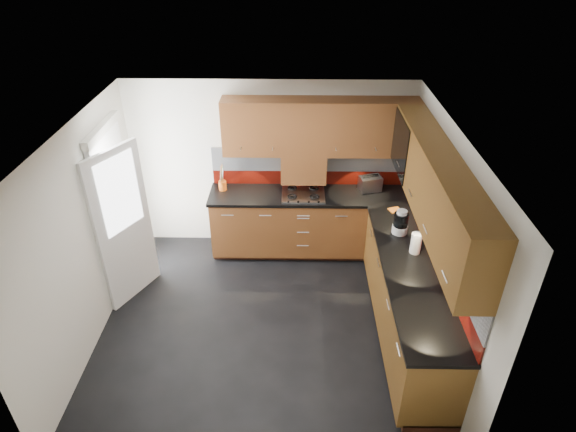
{
  "coord_description": "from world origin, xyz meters",
  "views": [
    {
      "loc": [
        0.34,
        -4.17,
        4.1
      ],
      "look_at": [
        0.26,
        0.65,
        1.11
      ],
      "focal_mm": 30.0,
      "sensor_mm": 36.0,
      "label": 1
    }
  ],
  "objects_px": {
    "utensil_pot": "(222,184)",
    "food_processor": "(401,223)",
    "gas_hob": "(303,194)",
    "toaster": "(370,184)"
  },
  "relations": [
    {
      "from": "gas_hob",
      "to": "food_processor",
      "type": "height_order",
      "value": "food_processor"
    },
    {
      "from": "gas_hob",
      "to": "food_processor",
      "type": "xyz_separation_m",
      "value": [
        1.13,
        -0.89,
        0.12
      ]
    },
    {
      "from": "utensil_pot",
      "to": "food_processor",
      "type": "distance_m",
      "value": 2.45
    },
    {
      "from": "toaster",
      "to": "gas_hob",
      "type": "bearing_deg",
      "value": -170.9
    },
    {
      "from": "toaster",
      "to": "food_processor",
      "type": "relative_size",
      "value": 1.09
    },
    {
      "from": "gas_hob",
      "to": "toaster",
      "type": "distance_m",
      "value": 0.92
    },
    {
      "from": "gas_hob",
      "to": "utensil_pot",
      "type": "bearing_deg",
      "value": 173.42
    },
    {
      "from": "gas_hob",
      "to": "utensil_pot",
      "type": "height_order",
      "value": "utensil_pot"
    },
    {
      "from": "gas_hob",
      "to": "utensil_pot",
      "type": "xyz_separation_m",
      "value": [
        -1.1,
        0.13,
        0.07
      ]
    },
    {
      "from": "gas_hob",
      "to": "toaster",
      "type": "height_order",
      "value": "toaster"
    }
  ]
}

